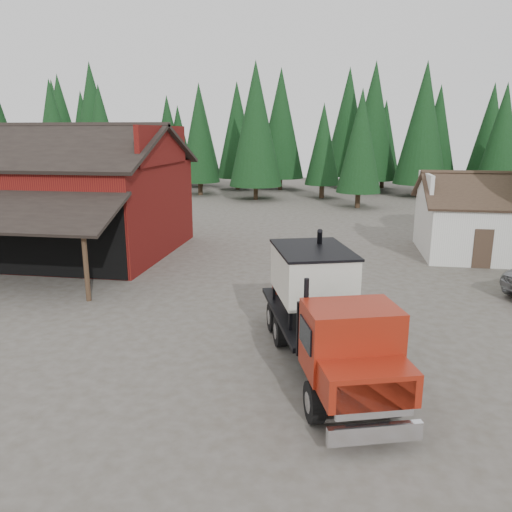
# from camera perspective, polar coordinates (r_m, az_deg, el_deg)

# --- Properties ---
(ground) EXTENTS (120.00, 120.00, 0.00)m
(ground) POSITION_cam_1_polar(r_m,az_deg,el_deg) (17.67, -5.36, -8.28)
(ground) COLOR #4A453A
(ground) RESTS_ON ground
(red_barn) EXTENTS (12.80, 13.63, 7.18)m
(red_barn) POSITION_cam_1_polar(r_m,az_deg,el_deg) (30.15, -21.23, 5.46)
(red_barn) COLOR maroon
(red_barn) RESTS_ON ground
(farmhouse) EXTENTS (8.60, 6.42, 4.65)m
(farmhouse) POSITION_cam_1_polar(r_m,az_deg,el_deg) (30.50, 25.93, 3.13)
(farmhouse) COLOR silver
(farmhouse) RESTS_ON ground
(conifer_backdrop) EXTENTS (76.00, 16.00, 16.00)m
(conifer_backdrop) POSITION_cam_1_polar(r_m,az_deg,el_deg) (58.33, 5.18, 7.37)
(conifer_backdrop) COLOR black
(conifer_backdrop) RESTS_ON ground
(near_pine_a) EXTENTS (4.40, 4.40, 11.40)m
(near_pine_a) POSITION_cam_1_polar(r_m,az_deg,el_deg) (51.07, -22.12, 12.69)
(near_pine_a) COLOR #382619
(near_pine_a) RESTS_ON ground
(near_pine_b) EXTENTS (3.96, 3.96, 10.40)m
(near_pine_b) POSITION_cam_1_polar(r_m,az_deg,el_deg) (45.83, 11.86, 12.73)
(near_pine_b) COLOR #382619
(near_pine_b) RESTS_ON ground
(near_pine_d) EXTENTS (5.28, 5.28, 13.40)m
(near_pine_d) POSITION_cam_1_polar(r_m,az_deg,el_deg) (50.48, -0.03, 14.82)
(near_pine_d) COLOR #382619
(near_pine_d) RESTS_ON ground
(feed_truck) EXTENTS (4.57, 8.57, 3.74)m
(feed_truck) POSITION_cam_1_polar(r_m,az_deg,el_deg) (14.42, 7.80, -6.13)
(feed_truck) COLOR black
(feed_truck) RESTS_ON ground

